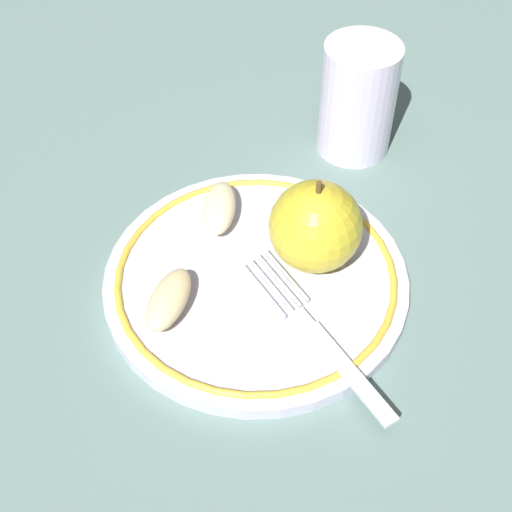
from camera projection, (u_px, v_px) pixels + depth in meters
name	position (u px, v px, depth m)	size (l,w,h in m)	color
ground_plane	(254.00, 310.00, 0.55)	(2.00, 2.00, 0.00)	slate
plate	(256.00, 279.00, 0.56)	(0.24, 0.24, 0.01)	silver
apple_red_whole	(314.00, 225.00, 0.54)	(0.07, 0.07, 0.08)	gold
apple_slice_front	(220.00, 208.00, 0.59)	(0.06, 0.03, 0.02)	beige
apple_slice_back	(169.00, 299.00, 0.52)	(0.06, 0.03, 0.02)	beige
fork	(321.00, 339.00, 0.51)	(0.05, 0.17, 0.00)	silver
drinking_glass	(358.00, 99.00, 0.64)	(0.07, 0.07, 0.11)	silver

